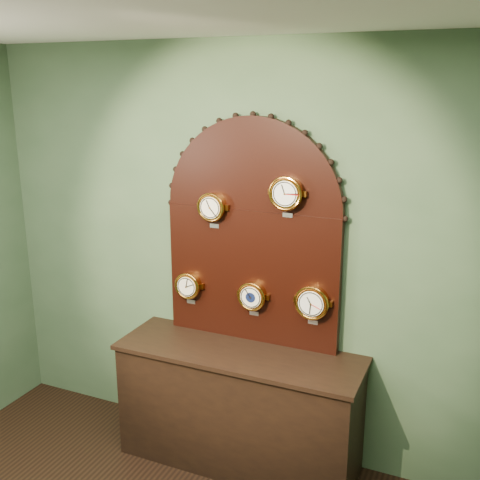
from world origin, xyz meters
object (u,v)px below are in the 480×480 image
at_px(shop_counter, 239,409).
at_px(tide_clock, 312,302).
at_px(display_board, 252,226).
at_px(barometer, 252,296).
at_px(hygrometer, 189,285).
at_px(roman_clock, 212,207).
at_px(arabic_clock, 286,193).

height_order(shop_counter, tide_clock, tide_clock).
distance_m(display_board, barometer, 0.47).
height_order(display_board, hygrometer, display_board).
height_order(shop_counter, barometer, barometer).
relative_size(display_board, hygrometer, 6.36).
distance_m(shop_counter, roman_clock, 1.37).
distance_m(display_board, roman_clock, 0.29).
relative_size(shop_counter, roman_clock, 6.52).
xyz_separation_m(roman_clock, arabic_clock, (0.51, -0.00, 0.13)).
xyz_separation_m(shop_counter, barometer, (0.03, 0.15, 0.77)).
relative_size(roman_clock, arabic_clock, 0.92).
distance_m(roman_clock, tide_clock, 0.89).
relative_size(shop_counter, hygrometer, 6.65).
bearing_deg(tide_clock, roman_clock, 179.93).
bearing_deg(hygrometer, display_board, 8.32).
bearing_deg(roman_clock, shop_counter, -30.81).
bearing_deg(arabic_clock, shop_counter, -148.60).
xyz_separation_m(hygrometer, barometer, (0.48, -0.00, -0.00)).
bearing_deg(shop_counter, barometer, 78.79).
height_order(display_board, barometer, display_board).
distance_m(shop_counter, tide_clock, 0.91).
relative_size(display_board, roman_clock, 6.23).
bearing_deg(hygrometer, shop_counter, -19.00).
bearing_deg(arabic_clock, hygrometer, 179.94).
relative_size(shop_counter, tide_clock, 5.81).
height_order(roman_clock, arabic_clock, arabic_clock).
bearing_deg(roman_clock, arabic_clock, -0.07).
bearing_deg(hygrometer, barometer, -0.05).
xyz_separation_m(display_board, roman_clock, (-0.26, -0.07, 0.12)).
bearing_deg(roman_clock, hygrometer, 179.96).
relative_size(shop_counter, arabic_clock, 5.99).
relative_size(arabic_clock, barometer, 1.07).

